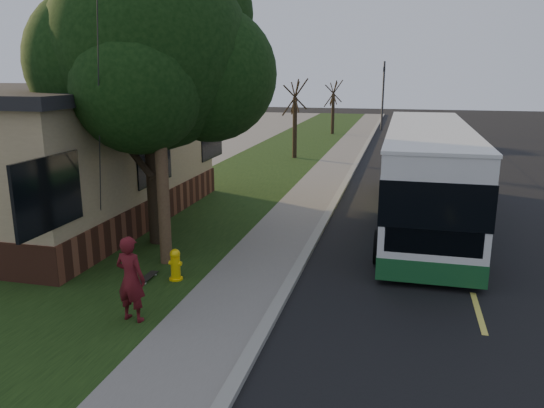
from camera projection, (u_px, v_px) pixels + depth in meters
The scene contains 17 objects.
ground at pixel (286, 293), 11.66m from camera, with size 120.00×120.00×0.00m, color black.
road at pixel (445, 199), 20.13m from camera, with size 8.00×80.00×0.01m, color black.
curb at pixel (340, 192), 21.05m from camera, with size 0.25×80.00×0.12m, color gray.
sidewalk at pixel (315, 192), 21.29m from camera, with size 2.00×80.00×0.08m, color slate.
grass_verge at pixel (232, 187), 22.11m from camera, with size 5.00×80.00×0.07m, color black.
building_lot at pixel (26, 176), 24.46m from camera, with size 15.00×80.00×0.04m, color slate.
fire_hydrant at pixel (175, 265), 12.16m from camera, with size 0.32×0.32×0.74m.
utility_pole at pixel (157, 76), 12.23m from camera, with size 2.86×3.21×9.07m.
leafy_tree at pixel (154, 55), 13.86m from camera, with size 6.30×6.00×7.80m.
bare_tree_near at pixel (295, 120), 28.89m from camera, with size 1.38×1.21×4.31m.
bare_tree_far at pixel (333, 108), 40.10m from camera, with size 1.38×1.21×4.03m.
traffic_signal at pixel (383, 91), 42.76m from camera, with size 0.18×0.22×5.50m.
transit_bus at pixel (426, 172), 16.70m from camera, with size 2.64×11.45×3.10m.
skateboarder at pixel (131, 279), 10.06m from camera, with size 0.62×0.41×1.69m, color #531016.
skateboard_main at pixel (148, 277), 12.23m from camera, with size 0.21×0.77×0.07m.
dumpster at pixel (125, 185), 19.68m from camera, with size 1.48×1.23×1.20m.
distant_car at pixel (430, 135), 34.15m from camera, with size 1.72×4.27×1.45m, color black.
Camera 1 is at (2.32, -10.58, 4.76)m, focal length 35.00 mm.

